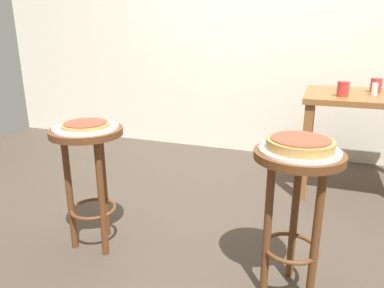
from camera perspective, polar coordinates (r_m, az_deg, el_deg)
ground_plane at (r=2.29m, az=3.89°, el=-13.37°), size 6.00×6.00×0.00m
stool_foreground at (r=1.62m, az=16.26°, el=-7.30°), size 0.38×0.38×0.69m
serving_plate_foreground at (r=1.55m, az=16.84°, el=-0.95°), size 0.34×0.34×0.01m
pizza_foreground at (r=1.55m, az=16.93°, el=0.05°), size 0.28×0.28×0.05m
stool_middle at (r=1.98m, az=-16.17°, el=-2.71°), size 0.38×0.38×0.69m
serving_plate_middle at (r=1.93m, az=-16.63°, el=2.56°), size 0.34×0.34×0.01m
pizza_middle at (r=1.93m, az=-16.67°, el=3.02°), size 0.25×0.25×0.02m
dining_table at (r=2.91m, az=26.29°, el=4.76°), size 0.89×0.74×0.75m
cup_near_edge at (r=2.69m, az=23.03°, el=8.12°), size 0.08×0.08×0.10m
cup_far_edge at (r=2.98m, az=27.39°, el=8.34°), size 0.08×0.08×0.11m
condiment_shaker at (r=2.84m, az=27.20°, el=7.84°), size 0.04×0.04×0.09m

